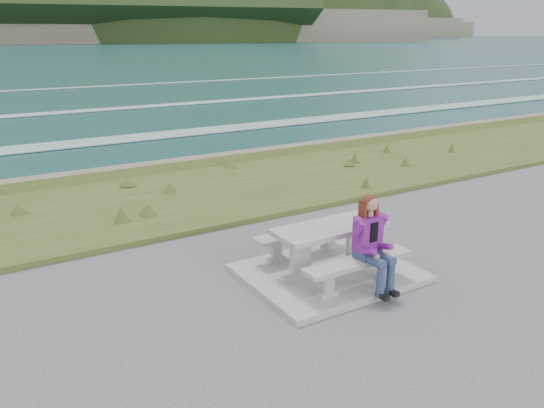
% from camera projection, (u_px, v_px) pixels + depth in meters
% --- Properties ---
extents(concrete_slab, '(2.60, 2.10, 0.10)m').
position_uv_depth(concrete_slab, '(328.00, 273.00, 8.41)').
color(concrete_slab, gray).
rests_on(concrete_slab, ground).
extents(picnic_table, '(1.80, 0.75, 0.75)m').
position_uv_depth(picnic_table, '(330.00, 236.00, 8.21)').
color(picnic_table, gray).
rests_on(picnic_table, concrete_slab).
extents(bench_landward, '(1.80, 0.35, 0.45)m').
position_uv_depth(bench_landward, '(358.00, 266.00, 7.71)').
color(bench_landward, gray).
rests_on(bench_landward, concrete_slab).
extents(bench_seaward, '(1.80, 0.35, 0.45)m').
position_uv_depth(bench_seaward, '(304.00, 236.00, 8.85)').
color(bench_seaward, gray).
rests_on(bench_seaward, concrete_slab).
extents(grass_verge, '(160.00, 4.50, 0.22)m').
position_uv_depth(grass_verge, '(200.00, 196.00, 12.49)').
color(grass_verge, '#2F481B').
rests_on(grass_verge, ground).
extents(shore_drop, '(160.00, 0.80, 2.20)m').
position_uv_depth(shore_drop, '(158.00, 170.00, 14.85)').
color(shore_drop, '#6F6253').
rests_on(shore_drop, ground).
extents(ocean, '(1600.00, 1600.00, 0.09)m').
position_uv_depth(ocean, '(54.00, 135.00, 29.37)').
color(ocean, '#1D5354').
rests_on(ocean, ground).
extents(headland_range, '(729.83, 363.95, 195.59)m').
position_uv_depth(headland_range, '(219.00, 24.00, 423.22)').
color(headland_range, '#6F6253').
rests_on(headland_range, ground).
extents(seated_woman, '(0.42, 0.71, 1.40)m').
position_uv_depth(seated_woman, '(374.00, 256.00, 7.64)').
color(seated_woman, navy).
rests_on(seated_woman, concrete_slab).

